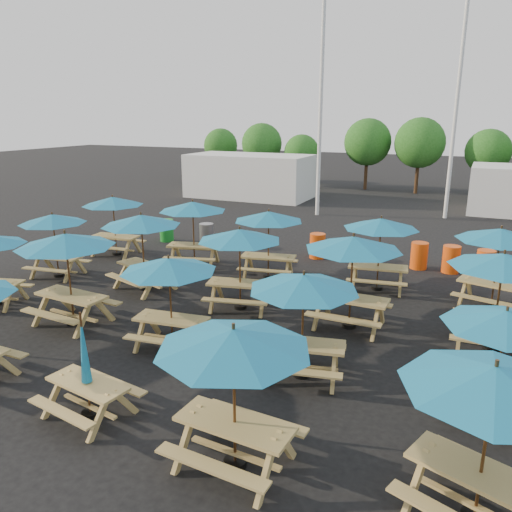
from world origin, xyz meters
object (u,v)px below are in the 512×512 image
at_px(waste_bin_1, 207,235).
at_px(waste_bin_2, 317,246).
at_px(picnic_unit_6, 141,224).
at_px(waste_bin_5, 485,264).
at_px(picnic_unit_5, 66,245).
at_px(picnic_unit_19, 500,238).
at_px(waste_bin_3, 419,256).
at_px(picnic_unit_2, 53,222).
at_px(picnic_unit_7, 193,209).
at_px(picnic_unit_11, 269,219).
at_px(waste_bin_4, 451,259).
at_px(picnic_unit_16, 494,386).
at_px(picnic_unit_18, 503,265).
at_px(picnic_unit_9, 169,269).
at_px(picnic_unit_8, 86,375).
at_px(waste_bin_0, 167,230).
at_px(picnic_unit_3, 113,204).
at_px(picnic_unit_17, 505,324).
at_px(picnic_unit_13, 304,287).
at_px(picnic_unit_12, 234,346).
at_px(picnic_unit_10, 240,239).
at_px(picnic_unit_15, 381,227).

distance_m(waste_bin_1, waste_bin_2, 4.79).
xyz_separation_m(picnic_unit_6, waste_bin_5, (9.76, 5.75, -1.64)).
xyz_separation_m(picnic_unit_5, picnic_unit_19, (10.05, 5.73, -0.09)).
bearing_deg(waste_bin_3, picnic_unit_6, -142.10).
height_order(picnic_unit_2, picnic_unit_7, picnic_unit_7).
relative_size(picnic_unit_11, waste_bin_4, 2.82).
bearing_deg(picnic_unit_11, picnic_unit_16, -62.50).
xyz_separation_m(picnic_unit_18, picnic_unit_19, (-0.02, 2.83, -0.01)).
xyz_separation_m(picnic_unit_9, waste_bin_2, (0.78, 8.78, -1.46)).
relative_size(picnic_unit_6, waste_bin_3, 3.17).
bearing_deg(picnic_unit_19, picnic_unit_8, -113.89).
height_order(picnic_unit_8, waste_bin_5, picnic_unit_8).
bearing_deg(waste_bin_0, picnic_unit_5, -71.36).
bearing_deg(picnic_unit_3, picnic_unit_16, -39.31).
bearing_deg(picnic_unit_17, waste_bin_0, 162.26).
relative_size(picnic_unit_7, picnic_unit_16, 0.97).
relative_size(picnic_unit_13, waste_bin_2, 2.82).
xyz_separation_m(picnic_unit_12, waste_bin_3, (1.26, 12.10, -1.59)).
bearing_deg(waste_bin_2, picnic_unit_7, -142.42).
bearing_deg(picnic_unit_9, picnic_unit_16, -29.64).
bearing_deg(picnic_unit_18, waste_bin_0, 155.28).
distance_m(picnic_unit_8, picnic_unit_12, 3.28).
bearing_deg(picnic_unit_2, picnic_unit_8, -48.96).
bearing_deg(waste_bin_2, picnic_unit_19, -26.02).
height_order(picnic_unit_11, waste_bin_1, picnic_unit_11).
relative_size(picnic_unit_13, waste_bin_5, 2.82).
height_order(picnic_unit_10, picnic_unit_16, picnic_unit_16).
bearing_deg(picnic_unit_5, waste_bin_1, 99.51).
bearing_deg(picnic_unit_17, picnic_unit_6, 178.61).
height_order(picnic_unit_8, picnic_unit_10, picnic_unit_10).
height_order(picnic_unit_12, picnic_unit_19, picnic_unit_19).
height_order(picnic_unit_13, waste_bin_5, picnic_unit_13).
bearing_deg(picnic_unit_3, picnic_unit_11, -7.45).
xyz_separation_m(picnic_unit_8, picnic_unit_10, (0.17, 5.89, 1.21)).
xyz_separation_m(picnic_unit_8, waste_bin_3, (4.30, 12.00, -0.36)).
bearing_deg(picnic_unit_19, waste_bin_2, 167.32).
xyz_separation_m(picnic_unit_8, picnic_unit_15, (3.39, 9.13, 1.18)).
xyz_separation_m(picnic_unit_16, waste_bin_5, (-0.04, 11.59, -1.59)).
height_order(waste_bin_0, waste_bin_2, same).
relative_size(picnic_unit_13, waste_bin_0, 2.82).
bearing_deg(picnic_unit_15, picnic_unit_19, -14.24).
relative_size(picnic_unit_12, waste_bin_5, 2.64).
distance_m(picnic_unit_10, waste_bin_3, 7.54).
relative_size(picnic_unit_17, waste_bin_4, 2.79).
bearing_deg(picnic_unit_11, picnic_unit_10, -93.36).
xyz_separation_m(picnic_unit_7, picnic_unit_16, (9.70, -8.65, -0.02)).
bearing_deg(picnic_unit_13, picnic_unit_18, 27.27).
relative_size(picnic_unit_5, picnic_unit_19, 0.92).
bearing_deg(picnic_unit_7, waste_bin_2, 22.40).
bearing_deg(picnic_unit_8, picnic_unit_10, 97.05).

